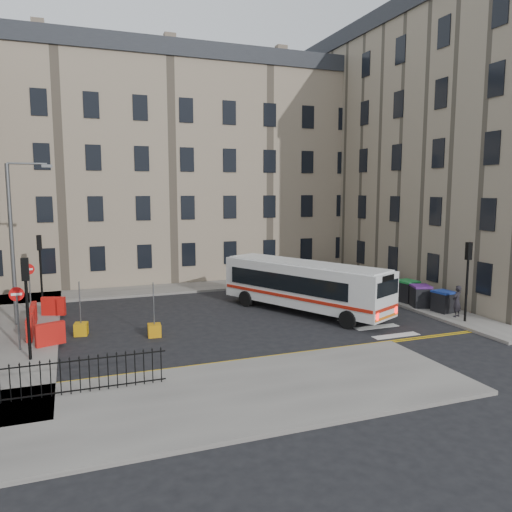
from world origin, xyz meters
TOP-DOWN VIEW (x-y plane):
  - ground at (0.00, 0.00)m, footprint 120.00×120.00m
  - pavement_north at (-6.00, 8.60)m, footprint 36.00×3.20m
  - pavement_east at (9.00, 4.00)m, footprint 2.40×26.00m
  - pavement_sw at (-7.00, -10.00)m, footprint 20.00×6.00m
  - terrace_north at (-7.00, 15.50)m, footprint 38.30×10.80m
  - corner_east at (19.00, 5.00)m, footprint 17.80×24.30m
  - traffic_light_east at (8.60, -5.50)m, footprint 0.28×0.22m
  - traffic_light_nw at (-12.00, 6.50)m, footprint 0.28×0.22m
  - traffic_light_sw at (-12.00, -4.00)m, footprint 0.28×0.22m
  - streetlamp at (-13.00, 2.00)m, footprint 0.50×0.22m
  - no_entry_north at (-12.50, 4.50)m, footprint 0.60×0.08m
  - no_entry_south at (-12.50, -2.50)m, footprint 0.60×0.08m
  - roadworks_barriers at (-11.84, 0.50)m, footprint 1.66×6.26m
  - iron_railings at (-11.25, -8.20)m, footprint 7.80×0.04m
  - bus at (1.88, -0.39)m, footprint 6.64×10.20m
  - wheelie_bin_a at (8.93, -3.49)m, footprint 1.04×1.16m
  - wheelie_bin_b at (8.55, -2.05)m, footprint 1.30×1.40m
  - wheelie_bin_c at (8.67, -0.68)m, footprint 1.17×1.30m
  - wheelie_bin_d at (8.85, 2.13)m, footprint 1.39×1.51m
  - wheelie_bin_e at (9.22, 2.98)m, footprint 1.25×1.36m
  - pedestrian at (8.83, -4.63)m, footprint 0.72×0.60m
  - bollard_yellow at (-10.00, -0.66)m, footprint 0.70×0.70m
  - bollard_chevron at (-6.77, -2.09)m, footprint 0.64×0.64m

SIDE VIEW (x-z plane):
  - ground at x=0.00m, z-range 0.00..0.00m
  - pavement_north at x=-6.00m, z-range 0.00..0.15m
  - pavement_east at x=9.00m, z-range 0.00..0.15m
  - pavement_sw at x=-7.00m, z-range 0.00..0.15m
  - bollard_yellow at x=-10.00m, z-range 0.00..0.60m
  - bollard_chevron at x=-6.77m, z-range 0.00..0.60m
  - roadworks_barriers at x=-11.84m, z-range 0.15..1.15m
  - wheelie_bin_a at x=8.93m, z-range 0.16..1.33m
  - iron_railings at x=-11.25m, z-range 0.15..1.35m
  - wheelie_bin_b at x=8.55m, z-range 0.16..1.42m
  - wheelie_bin_e at x=9.22m, z-range 0.16..1.43m
  - wheelie_bin_c at x=8.67m, z-range 0.16..1.46m
  - wheelie_bin_d at x=8.85m, z-range 0.16..1.55m
  - pedestrian at x=8.83m, z-range 0.15..1.84m
  - bus at x=1.88m, z-range 0.22..3.01m
  - no_entry_north at x=-12.50m, z-range 0.58..3.58m
  - no_entry_south at x=-12.50m, z-range 0.58..3.58m
  - traffic_light_east at x=8.60m, z-range 0.82..4.92m
  - traffic_light_nw at x=-12.00m, z-range 0.82..4.92m
  - traffic_light_sw at x=-12.00m, z-range 0.82..4.92m
  - streetlamp at x=-13.00m, z-range 0.27..8.41m
  - terrace_north at x=-7.00m, z-range 0.02..17.22m
  - corner_east at x=19.00m, z-range 0.02..19.22m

